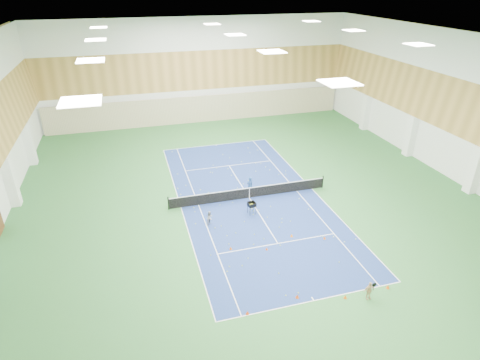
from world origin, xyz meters
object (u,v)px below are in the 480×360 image
object	(u,v)px
tennis_net	(249,192)
child_court	(210,218)
coach	(250,186)
ball_cart	(252,208)
child_apron	(369,291)

from	to	relation	value
tennis_net	child_court	distance (m)	4.76
coach	ball_cart	bearing A→B (deg)	53.28
child_court	tennis_net	bearing A→B (deg)	-6.97
tennis_net	child_court	size ratio (longest dim) A/B	12.19
child_apron	ball_cart	size ratio (longest dim) A/B	1.15
tennis_net	ball_cart	xyz separation A→B (m)	(-0.54, -2.32, -0.06)
tennis_net	coach	bearing A→B (deg)	69.60
coach	child_apron	xyz separation A→B (m)	(2.70, -13.13, -0.22)
coach	ball_cart	xyz separation A→B (m)	(-0.77, -2.92, -0.30)
child_court	ball_cart	size ratio (longest dim) A/B	1.07
child_apron	ball_cart	world-z (taller)	child_apron
ball_cart	tennis_net	bearing A→B (deg)	69.43
tennis_net	child_apron	size ratio (longest dim) A/B	11.37
child_court	ball_cart	xyz separation A→B (m)	(3.27, 0.52, -0.04)
child_court	child_apron	size ratio (longest dim) A/B	0.93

